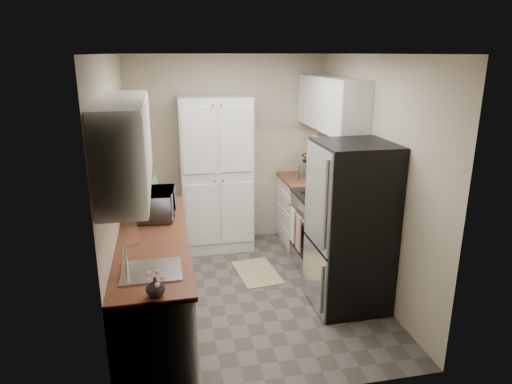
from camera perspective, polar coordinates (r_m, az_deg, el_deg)
ground at (r=5.11m, az=-0.64°, el=-12.40°), size 3.20×3.20×0.00m
room_shell at (r=4.53m, az=-0.91°, el=5.75°), size 2.64×3.24×2.52m
pantry_cabinet at (r=5.92m, az=-5.02°, el=2.17°), size 0.90×0.55×2.00m
base_cabinet_left at (r=4.46m, az=-12.40°, el=-11.11°), size 0.60×2.30×0.88m
countertop_left at (r=4.26m, az=-12.79°, el=-5.64°), size 0.63×2.33×0.04m
base_cabinet_right at (r=6.21m, az=6.23°, el=-2.56°), size 0.60×0.80×0.88m
countertop_right at (r=6.07m, az=6.36°, el=1.54°), size 0.63×0.83×0.04m
electric_range at (r=5.49m, az=8.62°, el=-4.92°), size 0.71×0.78×1.13m
refrigerator at (r=4.65m, az=11.78°, el=-4.27°), size 0.70×0.72×1.70m
microwave at (r=4.67m, az=-12.27°, el=-1.50°), size 0.38×0.53×0.28m
wine_bottle at (r=5.05m, az=-13.25°, el=-0.25°), size 0.07×0.07×0.26m
flower_vase at (r=3.23m, az=-12.47°, el=-11.49°), size 0.16×0.16×0.14m
cutting_board at (r=5.07m, az=-12.53°, el=0.09°), size 0.09×0.23×0.30m
toaster_oven at (r=6.02m, az=7.07°, el=2.79°), size 0.47×0.52×0.25m
fruit_basket at (r=5.94m, az=7.06°, el=4.44°), size 0.30×0.30×0.12m
kitchen_mat at (r=5.51m, az=0.13°, el=-10.00°), size 0.52×0.76×0.01m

